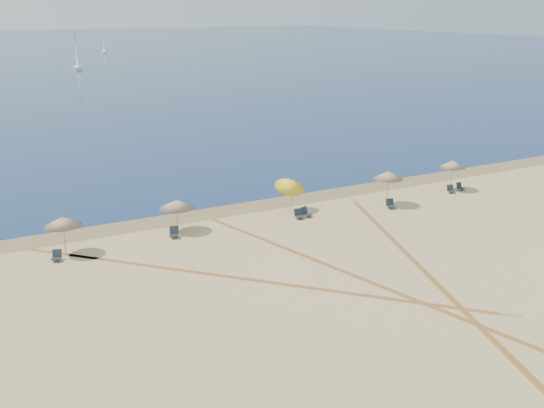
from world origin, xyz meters
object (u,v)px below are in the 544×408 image
Objects in this scene: umbrella_1 at (63,221)px; umbrella_4 at (388,175)px; chair_2 at (57,256)px; chair_4 at (299,214)px; sailboat_2 at (104,47)px; umbrella_3 at (290,184)px; umbrella_2 at (177,204)px; chair_8 at (460,187)px; chair_3 at (174,233)px; umbrella_5 at (452,164)px; chair_6 at (390,204)px; chair_7 at (451,189)px; sailboat_0 at (77,57)px; chair_5 at (306,212)px.

umbrella_1 is 0.90× the size of umbrella_4.
chair_4 reaches higher than chair_2.
chair_4 is at bearing -91.80° from sailboat_2.
umbrella_3 is 0.43× the size of sailboat_2.
umbrella_2 is 23.31m from chair_8.
chair_3 is at bearing 175.71° from chair_8.
sailboat_2 is (30.11, 169.79, -0.15)m from umbrella_3.
umbrella_5 is at bearing 19.92° from chair_3.
umbrella_5 is 0.39× the size of sailboat_2.
chair_6 is (-7.19, -1.46, -1.83)m from umbrella_5.
chair_8 is at bearing 23.03° from chair_2.
chair_7 is at bearing 22.60° from chair_2.
umbrella_3 reaches higher than umbrella_1.
umbrella_1 is 3.01× the size of chair_6.
chair_3 is (-23.09, 0.22, -1.83)m from umbrella_5.
sailboat_2 is at bearing 84.63° from umbrella_5.
chair_6 reaches higher than chair_2.
umbrella_3 reaches higher than umbrella_4.
umbrella_1 is 3.24× the size of chair_7.
sailboat_0 is at bearing 80.78° from umbrella_2.
chair_2 is 0.09× the size of sailboat_0.
umbrella_2 is 1.89m from chair_3.
chair_7 is at bearing -7.59° from umbrella_3.
umbrella_5 is at bearing -87.14° from sailboat_2.
umbrella_3 is 118.98m from sailboat_0.
umbrella_4 is 3.23× the size of chair_5.
umbrella_2 is 0.35× the size of sailboat_2.
chair_3 is at bearing 179.46° from umbrella_5.
chair_6 is at bearing 20.20° from chair_2.
umbrella_1 is at bearing 176.66° from umbrella_4.
chair_7 is at bearing -131.93° from umbrella_5.
umbrella_3 is 3.79× the size of chair_4.
umbrella_1 is 2.92× the size of chair_5.
umbrella_1 reaches higher than chair_2.
umbrella_1 is at bearing -162.53° from chair_7.
umbrella_3 is 14.10m from umbrella_5.
umbrella_5 is at bearing 9.64° from chair_4.
umbrella_1 is at bearing -96.80° from sailboat_2.
sailboat_0 is (-3.95, 120.08, 2.37)m from chair_8.
chair_2 is 123.01m from sailboat_0.
chair_7 is 0.12× the size of sailboat_2.
umbrella_5 is 3.20× the size of chair_2.
umbrella_2 is at bearing -172.81° from chair_6.
umbrella_3 is 3.55× the size of chair_2.
chair_8 is (14.29, -0.14, -0.03)m from chair_5.
umbrella_5 is 171.78m from sailboat_2.
umbrella_4 is (15.49, -1.95, 0.43)m from umbrella_2.
umbrella_1 is 2.89× the size of chair_3.
chair_5 is at bearing -2.43° from umbrella_1.
umbrella_2 is 9.15m from chair_5.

